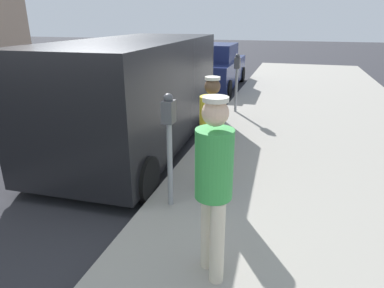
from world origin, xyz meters
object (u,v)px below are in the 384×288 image
(pedestrian_in_green, at_px, (214,180))
(parking_meter_far, at_px, (237,73))
(parked_sedan_ahead, at_px, (213,68))
(parking_meter_near, at_px, (169,132))
(parked_van, at_px, (138,92))
(pedestrian_in_yellow, at_px, (212,128))

(pedestrian_in_green, bearing_deg, parking_meter_far, 97.65)
(parking_meter_far, distance_m, parked_sedan_ahead, 4.17)
(parking_meter_far, xyz_separation_m, pedestrian_in_green, (0.84, -6.24, -0.01))
(parking_meter_near, bearing_deg, parked_van, 123.41)
(parking_meter_near, bearing_deg, parked_sedan_ahead, 99.70)
(pedestrian_in_yellow, relative_size, parked_van, 0.31)
(parking_meter_far, bearing_deg, parked_sedan_ahead, 111.70)
(pedestrian_in_yellow, distance_m, parked_van, 2.55)
(pedestrian_in_green, distance_m, parked_sedan_ahead, 10.37)
(parking_meter_far, bearing_deg, parking_meter_near, -90.00)
(parking_meter_near, distance_m, pedestrian_in_green, 1.40)
(parking_meter_near, height_order, pedestrian_in_green, pedestrian_in_green)
(pedestrian_in_yellow, bearing_deg, parked_van, 138.59)
(pedestrian_in_green, relative_size, parked_van, 0.34)
(parking_meter_near, relative_size, parking_meter_far, 1.00)
(pedestrian_in_green, xyz_separation_m, parked_van, (-2.34, 3.40, -0.02))
(parking_meter_far, xyz_separation_m, parked_van, (-1.50, -2.84, -0.03))
(parking_meter_near, xyz_separation_m, parked_sedan_ahead, (-1.53, 8.96, -0.43))
(parking_meter_near, height_order, pedestrian_in_yellow, pedestrian_in_yellow)
(parked_van, xyz_separation_m, parked_sedan_ahead, (-0.03, 6.69, -0.41))
(parking_meter_near, xyz_separation_m, parked_van, (-1.50, 2.27, -0.03))
(parking_meter_far, bearing_deg, parked_van, -117.85)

